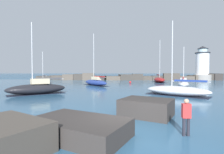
{
  "coord_description": "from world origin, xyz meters",
  "views": [
    {
      "loc": [
        -0.3,
        -8.14,
        2.81
      ],
      "look_at": [
        -2.43,
        33.62,
        1.49
      ],
      "focal_mm": 28.0,
      "sensor_mm": 36.0,
      "label": 1
    }
  ],
  "objects": [
    {
      "name": "person_on_rocks",
      "position": [
        2.55,
        -0.46,
        0.9
      ],
      "size": [
        0.36,
        0.22,
        1.63
      ],
      "color": "#282833",
      "rests_on": "ground"
    },
    {
      "name": "sailboat_moored_1",
      "position": [
        -5.44,
        26.81,
        0.69
      ],
      "size": [
        6.3,
        7.3,
        10.48
      ],
      "color": "navy",
      "rests_on": "ground"
    },
    {
      "name": "sailboat_moored_5",
      "position": [
        9.66,
        37.75,
        0.67
      ],
      "size": [
        2.53,
        7.44,
        10.86
      ],
      "color": "maroon",
      "rests_on": "ground"
    },
    {
      "name": "ground_plane",
      "position": [
        0.0,
        0.0,
        0.0
      ],
      "size": [
        600.0,
        600.0,
        0.0
      ],
      "primitive_type": "plane",
      "color": "#336084"
    },
    {
      "name": "mooring_buoy_orange_near",
      "position": [
        1.92,
        33.54,
        0.25
      ],
      "size": [
        0.5,
        0.5,
        0.7
      ],
      "color": "red",
      "rests_on": "ground"
    },
    {
      "name": "sailboat_moored_4",
      "position": [
        -18.64,
        32.21,
        0.63
      ],
      "size": [
        5.83,
        6.86,
        7.53
      ],
      "color": "black",
      "rests_on": "ground"
    },
    {
      "name": "lighthouse",
      "position": [
        25.78,
        49.19,
        4.6
      ],
      "size": [
        5.28,
        5.28,
        10.94
      ],
      "color": "gray",
      "rests_on": "ground"
    },
    {
      "name": "sailboat_moored_0",
      "position": [
        6.25,
        12.63,
        0.58
      ],
      "size": [
        7.47,
        6.37,
        8.81
      ],
      "color": "silver",
      "rests_on": "ground"
    },
    {
      "name": "foreground_rocks",
      "position": [
        -0.49,
        -1.2,
        0.52
      ],
      "size": [
        16.21,
        9.94,
        1.36
      ],
      "color": "#383330",
      "rests_on": "ground"
    },
    {
      "name": "sailboat_moored_2",
      "position": [
        -10.65,
        12.95,
        0.73
      ],
      "size": [
        6.9,
        5.92,
        8.77
      ],
      "color": "black",
      "rests_on": "ground"
    },
    {
      "name": "breakwater_jetty",
      "position": [
        3.96,
        49.97,
        0.9
      ],
      "size": [
        60.6,
        6.41,
        2.26
      ],
      "color": "#423D38",
      "rests_on": "ground"
    },
    {
      "name": "sailboat_moored_3",
      "position": [
        11.0,
        23.93,
        0.62
      ],
      "size": [
        3.56,
        5.64,
        7.29
      ],
      "color": "silver",
      "rests_on": "ground"
    },
    {
      "name": "open_sea_beyond",
      "position": [
        0.0,
        109.83,
        0.0
      ],
      "size": [
        400.0,
        116.0,
        0.01
      ],
      "color": "#235175",
      "rests_on": "ground"
    }
  ]
}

